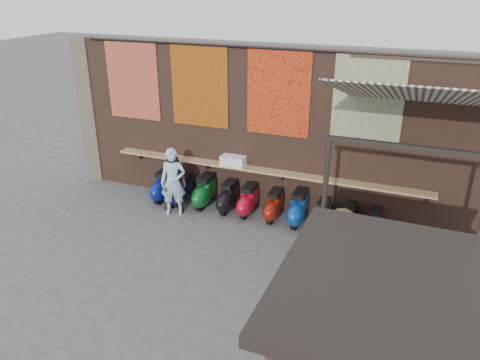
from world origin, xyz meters
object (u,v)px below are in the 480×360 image
at_px(shopper_navy, 374,257).
at_px(shopper_tan, 340,249).
at_px(scooter_stool_3, 228,197).
at_px(scooter_stool_6, 298,208).
at_px(scooter_stool_4, 248,201).
at_px(scooter_stool_1, 183,190).
at_px(scooter_stool_7, 322,216).
at_px(scooter_stool_9, 374,225).
at_px(shelf_box, 233,161).
at_px(scooter_stool_8, 349,219).
at_px(scooter_stool_0, 164,186).
at_px(diner_right, 175,185).
at_px(scooter_stool_2, 205,192).
at_px(scooter_stool_5, 274,206).
at_px(diner_left, 173,182).

bearing_deg(shopper_navy, shopper_tan, -46.02).
bearing_deg(scooter_stool_3, scooter_stool_6, -0.76).
relative_size(scooter_stool_3, scooter_stool_4, 1.00).
bearing_deg(scooter_stool_1, scooter_stool_4, 0.67).
bearing_deg(scooter_stool_1, scooter_stool_7, -0.70).
distance_m(scooter_stool_1, scooter_stool_9, 4.83).
height_order(shelf_box, shopper_tan, shopper_tan).
distance_m(scooter_stool_3, scooter_stool_8, 3.01).
xyz_separation_m(scooter_stool_0, scooter_stool_9, (5.38, -0.04, -0.06)).
xyz_separation_m(scooter_stool_4, shopper_tan, (2.61, -2.10, 0.43)).
xyz_separation_m(scooter_stool_6, scooter_stool_7, (0.59, -0.05, -0.05)).
distance_m(scooter_stool_6, diner_right, 3.06).
distance_m(scooter_stool_2, shopper_tan, 4.38).
xyz_separation_m(scooter_stool_4, scooter_stool_5, (0.67, -0.01, -0.01)).
bearing_deg(shelf_box, scooter_stool_5, -13.84).
height_order(shelf_box, diner_left, diner_left).
height_order(scooter_stool_0, scooter_stool_5, scooter_stool_0).
height_order(scooter_stool_1, shopper_tan, shopper_tan).
xyz_separation_m(scooter_stool_3, shopper_navy, (3.78, -2.21, 0.44)).
height_order(scooter_stool_0, shopper_navy, shopper_navy).
xyz_separation_m(shelf_box, scooter_stool_6, (1.78, -0.30, -0.84)).
bearing_deg(diner_left, shelf_box, 18.15).
bearing_deg(scooter_stool_9, shopper_tan, -101.42).
height_order(scooter_stool_4, scooter_stool_6, scooter_stool_6).
distance_m(scooter_stool_2, diner_right, 0.84).
bearing_deg(diner_right, scooter_stool_3, 35.79).
bearing_deg(scooter_stool_7, scooter_stool_3, 178.29).
relative_size(shopper_navy, shopper_tan, 1.02).
bearing_deg(scooter_stool_7, scooter_stool_0, 179.37).
bearing_deg(diner_left, shopper_tan, -37.35).
bearing_deg(scooter_stool_2, scooter_stool_9, -1.14).
distance_m(scooter_stool_7, scooter_stool_8, 0.61).
bearing_deg(scooter_stool_0, shopper_navy, -21.29).
bearing_deg(scooter_stool_4, scooter_stool_9, -1.05).
relative_size(scooter_stool_1, scooter_stool_7, 1.04).
xyz_separation_m(scooter_stool_1, shopper_tan, (4.42, -2.08, 0.44)).
xyz_separation_m(shelf_box, scooter_stool_5, (1.17, -0.29, -0.89)).
bearing_deg(scooter_stool_3, scooter_stool_7, -1.71).
bearing_deg(diner_right, scooter_stool_6, 21.02).
bearing_deg(scooter_stool_8, scooter_stool_3, 179.88).
bearing_deg(scooter_stool_6, scooter_stool_0, -179.99).
bearing_deg(shopper_navy, scooter_stool_8, -108.20).
bearing_deg(shelf_box, diner_left, -143.41).
bearing_deg(scooter_stool_6, diner_left, -168.62).
relative_size(scooter_stool_6, shopper_navy, 0.52).
bearing_deg(scooter_stool_1, scooter_stool_2, 4.62).
bearing_deg(scooter_stool_5, diner_right, -167.62).
height_order(scooter_stool_2, diner_right, diner_right).
xyz_separation_m(scooter_stool_2, scooter_stool_7, (3.05, -0.09, -0.05)).
bearing_deg(shelf_box, diner_right, -146.25).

